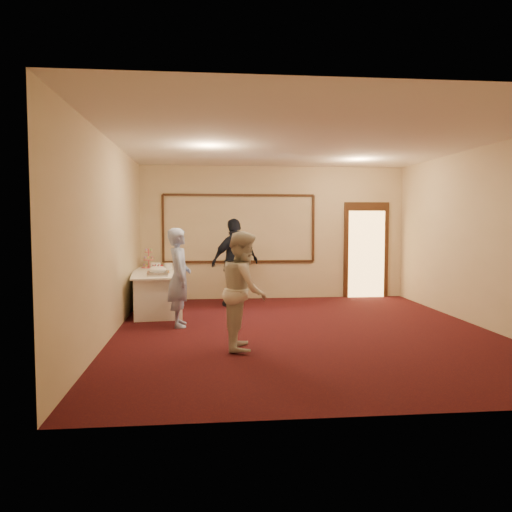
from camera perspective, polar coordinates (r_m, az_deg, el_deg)
The scene contains 14 objects.
floor at distance 8.12m, azimuth 5.53°, elevation -8.56°, with size 7.00×7.00×0.00m, color black.
room_walls at distance 7.93m, azimuth 5.63°, elevation 5.87°, with size 6.04×7.04×3.02m.
wall_molding at distance 11.27m, azimuth -1.92°, elevation 3.17°, with size 3.45×0.04×1.55m.
doorway at distance 11.85m, azimuth 12.47°, elevation 0.60°, with size 1.05×0.07×2.20m.
buffet_table at distance 10.11m, azimuth -11.22°, elevation -3.90°, with size 1.20×2.54×0.77m.
pavlova_tray at distance 9.27m, azimuth -11.18°, elevation -1.72°, with size 0.41×0.54×0.19m.
cupcake_stand at distance 10.89m, azimuth -12.17°, elevation -0.47°, with size 0.31×0.31×0.45m.
plate_stack_a at distance 10.13m, azimuth -11.39°, elevation -1.23°, with size 0.20×0.20×0.17m.
plate_stack_b at distance 10.30m, azimuth -9.97°, elevation -1.19°, with size 0.17×0.17×0.14m.
tart at distance 9.66m, azimuth -10.53°, elevation -1.82°, with size 0.26×0.26×0.05m.
man at distance 8.44m, azimuth -8.77°, elevation -2.43°, with size 0.60×0.40×1.65m, color #96A9E3.
woman at distance 6.90m, azimuth -1.39°, elevation -3.92°, with size 0.79×0.62×1.63m, color silver.
guest at distance 10.32m, azimuth -2.40°, elevation -0.75°, with size 1.07×0.44×1.82m, color black.
camera_flash at distance 10.02m, azimuth -1.11°, elevation 1.60°, with size 0.07×0.04×0.05m, color white.
Camera 1 is at (-1.58, -7.77, 1.76)m, focal length 35.00 mm.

